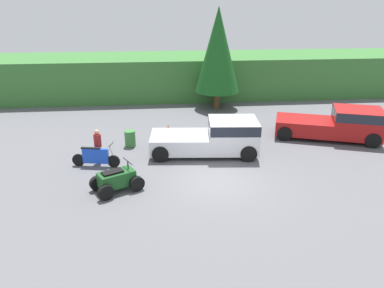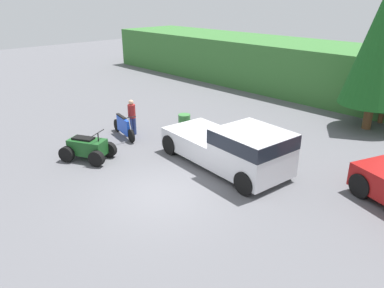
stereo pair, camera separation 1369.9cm
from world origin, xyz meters
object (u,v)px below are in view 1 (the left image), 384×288
object	(u,v)px
pickup_truck_second	(215,136)
quad_atv	(117,180)
traffic_cone	(168,130)
steel_barrel	(130,139)
rider_person	(98,145)
pickup_truck_red	(339,123)
dirt_bike	(96,157)

from	to	relation	value
pickup_truck_second	quad_atv	xyz separation A→B (m)	(-4.69, -3.54, -0.48)
traffic_cone	steel_barrel	bearing A→B (deg)	-140.04
pickup_truck_second	steel_barrel	distance (m)	4.68
pickup_truck_second	rider_person	distance (m)	5.84
quad_atv	rider_person	distance (m)	3.19
pickup_truck_red	steel_barrel	distance (m)	11.72
pickup_truck_second	traffic_cone	xyz separation A→B (m)	(-2.28, 3.26, -0.70)
rider_person	dirt_bike	bearing A→B (deg)	-96.95
traffic_cone	steel_barrel	size ratio (longest dim) A/B	0.62
dirt_bike	quad_atv	world-z (taller)	quad_atv
pickup_truck_red	rider_person	size ratio (longest dim) A/B	3.56
quad_atv	traffic_cone	xyz separation A→B (m)	(2.41, 6.80, -0.22)
pickup_truck_second	quad_atv	world-z (taller)	pickup_truck_second
pickup_truck_second	dirt_bike	size ratio (longest dim) A/B	2.43
pickup_truck_second	rider_person	world-z (taller)	pickup_truck_second
pickup_truck_second	steel_barrel	xyz separation A→B (m)	(-4.42, 1.47, -0.52)
pickup_truck_red	pickup_truck_second	xyz separation A→B (m)	(-7.29, -1.48, -0.00)
traffic_cone	steel_barrel	world-z (taller)	steel_barrel
rider_person	traffic_cone	world-z (taller)	rider_person
pickup_truck_second	steel_barrel	size ratio (longest dim) A/B	6.34
rider_person	pickup_truck_second	bearing A→B (deg)	9.30
dirt_bike	traffic_cone	distance (m)	5.61
steel_barrel	dirt_bike	bearing A→B (deg)	-120.51
pickup_truck_red	dirt_bike	xyz separation A→B (m)	(-13.18, -2.51, -0.47)
dirt_bike	steel_barrel	xyz separation A→B (m)	(1.47, 2.50, -0.05)
rider_person	steel_barrel	distance (m)	2.53
dirt_bike	steel_barrel	distance (m)	2.90
rider_person	steel_barrel	size ratio (longest dim) A/B	1.94
dirt_bike	rider_person	world-z (taller)	rider_person
pickup_truck_second	rider_person	size ratio (longest dim) A/B	3.26
quad_atv	rider_person	bearing A→B (deg)	82.52
pickup_truck_second	rider_person	xyz separation A→B (m)	(-5.81, -0.59, -0.03)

